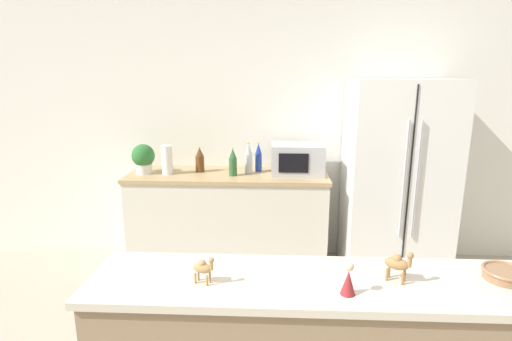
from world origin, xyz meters
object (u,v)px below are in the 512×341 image
microwave (297,159)px  wise_man_figurine_crimson (348,280)px  potted_plant (143,158)px  back_bottle_0 (200,160)px  refrigerator (396,180)px  paper_towel_roll (167,160)px  back_bottle_1 (248,159)px  back_bottle_3 (258,158)px  camel_figurine_second (203,267)px  back_bottle_2 (233,162)px  fruit_bowl (505,274)px  camel_figurine (398,263)px

microwave → wise_man_figurine_crimson: microwave is taller
potted_plant → back_bottle_0: potted_plant is taller
refrigerator → wise_man_figurine_crimson: refrigerator is taller
paper_towel_roll → back_bottle_1: bearing=5.3°
paper_towel_roll → wise_man_figurine_crimson: (1.30, -2.10, -0.03)m
refrigerator → wise_man_figurine_crimson: bearing=-111.1°
back_bottle_0 → wise_man_figurine_crimson: bearing=-65.3°
back_bottle_0 → back_bottle_3: bearing=4.4°
paper_towel_roll → microwave: 1.21m
back_bottle_1 → potted_plant: bearing=-176.8°
camel_figurine_second → wise_man_figurine_crimson: (0.60, -0.06, -0.01)m
potted_plant → back_bottle_2: potted_plant is taller
back_bottle_0 → camel_figurine_second: bearing=-79.0°
refrigerator → paper_towel_roll: size_ratio=6.66×
back_bottle_2 → camel_figurine_second: 2.01m
potted_plant → back_bottle_1: size_ratio=0.95×
paper_towel_roll → wise_man_figurine_crimson: size_ratio=1.90×
refrigerator → fruit_bowl: 1.96m
camel_figurine → microwave: bearing=98.8°
potted_plant → fruit_bowl: size_ratio=1.46×
camel_figurine → wise_man_figurine_crimson: size_ratio=1.04×
back_bottle_0 → fruit_bowl: bearing=-50.1°
microwave → paper_towel_roll: bearing=-176.3°
back_bottle_2 → wise_man_figurine_crimson: 2.18m
potted_plant → paper_towel_roll: bearing=-3.9°
potted_plant → camel_figurine: size_ratio=1.88×
refrigerator → camel_figurine: bearing=-106.3°
back_bottle_1 → microwave: bearing=1.0°
microwave → back_bottle_1: (-0.45, -0.01, -0.00)m
back_bottle_2 → camel_figurine: bearing=-65.1°
potted_plant → wise_man_figurine_crimson: bearing=-54.2°
potted_plant → back_bottle_3: size_ratio=0.98×
refrigerator → microwave: refrigerator is taller
refrigerator → back_bottle_0: (-1.82, 0.10, 0.14)m
microwave → camel_figurine: (0.32, -2.06, -0.01)m
potted_plant → back_bottle_1: back_bottle_1 is taller
wise_man_figurine_crimson → microwave: bearing=92.4°
potted_plant → wise_man_figurine_crimson: (1.52, -2.11, -0.04)m
refrigerator → back_bottle_1: bearing=177.2°
potted_plant → back_bottle_2: 0.84m
back_bottle_2 → back_bottle_3: 0.29m
camel_figurine → camel_figurine_second: 0.83m
paper_towel_roll → camel_figurine: size_ratio=1.84×
back_bottle_1 → back_bottle_3: bearing=40.0°
back_bottle_3 → back_bottle_2: bearing=-142.6°
camel_figurine → back_bottle_2: bearing=114.9°
back_bottle_2 → camel_figurine_second: bearing=-87.6°
fruit_bowl → camel_figurine: (-0.47, -0.04, 0.06)m
potted_plant → microwave: microwave is taller
back_bottle_2 → camel_figurine_second: (0.09, -2.01, -0.01)m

